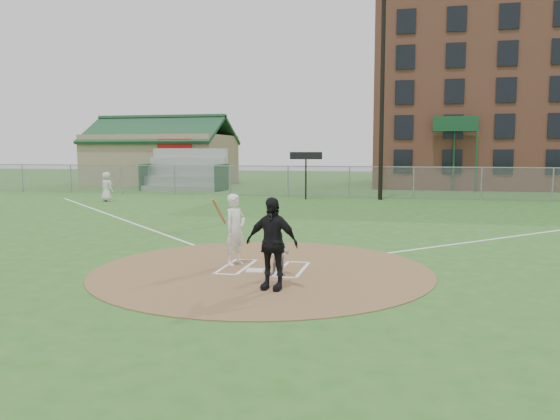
% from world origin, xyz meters
% --- Properties ---
extents(ground, '(140.00, 140.00, 0.00)m').
position_xyz_m(ground, '(0.00, 0.00, 0.00)').
color(ground, '#2A5C1F').
rests_on(ground, ground).
extents(dirt_circle, '(8.40, 8.40, 0.02)m').
position_xyz_m(dirt_circle, '(0.00, 0.00, 0.01)').
color(dirt_circle, brown).
rests_on(dirt_circle, ground).
extents(home_plate, '(0.48, 0.48, 0.03)m').
position_xyz_m(home_plate, '(-0.12, -0.24, 0.03)').
color(home_plate, silver).
rests_on(home_plate, dirt_circle).
extents(foul_line_first, '(17.04, 17.04, 0.01)m').
position_xyz_m(foul_line_first, '(9.00, 9.00, 0.01)').
color(foul_line_first, white).
rests_on(foul_line_first, ground).
extents(foul_line_third, '(17.04, 17.04, 0.01)m').
position_xyz_m(foul_line_third, '(-9.00, 9.00, 0.01)').
color(foul_line_third, white).
rests_on(foul_line_third, ground).
extents(catcher, '(0.54, 0.43, 1.06)m').
position_xyz_m(catcher, '(0.57, -0.62, 0.55)').
color(catcher, gray).
rests_on(catcher, dirt_circle).
extents(umpire, '(1.21, 0.63, 1.97)m').
position_xyz_m(umpire, '(0.69, -1.85, 1.01)').
color(umpire, black).
rests_on(umpire, dirt_circle).
extents(ondeck_player, '(0.99, 0.81, 1.74)m').
position_xyz_m(ondeck_player, '(-13.78, 16.25, 0.87)').
color(ondeck_player, silver).
rests_on(ondeck_player, ground).
extents(batters_boxes, '(2.08, 1.88, 0.01)m').
position_xyz_m(batters_boxes, '(0.00, 0.15, 0.03)').
color(batters_boxes, white).
rests_on(batters_boxes, dirt_circle).
extents(batter_at_plate, '(0.75, 1.10, 1.84)m').
position_xyz_m(batter_at_plate, '(-0.82, 0.40, 0.94)').
color(batter_at_plate, white).
rests_on(batter_at_plate, dirt_circle).
extents(outfield_fence, '(56.08, 0.08, 2.03)m').
position_xyz_m(outfield_fence, '(0.00, 22.00, 1.02)').
color(outfield_fence, slate).
rests_on(outfield_fence, ground).
extents(bleachers, '(6.08, 3.20, 3.20)m').
position_xyz_m(bleachers, '(-13.00, 26.20, 1.59)').
color(bleachers, '#B7BABF').
rests_on(bleachers, ground).
extents(clubhouse, '(12.20, 8.71, 6.23)m').
position_xyz_m(clubhouse, '(-18.00, 32.99, 2.39)').
color(clubhouse, tan).
rests_on(clubhouse, ground).
extents(brick_warehouse, '(30.00, 17.17, 15.00)m').
position_xyz_m(brick_warehouse, '(16.00, 37.96, 7.50)').
color(brick_warehouse, '#A55D47').
rests_on(brick_warehouse, ground).
extents(light_pole, '(1.20, 0.30, 12.22)m').
position_xyz_m(light_pole, '(2.00, 21.00, 6.61)').
color(light_pole, black).
rests_on(light_pole, ground).
extents(scoreboard_sign, '(2.00, 0.10, 2.93)m').
position_xyz_m(scoreboard_sign, '(-2.50, 20.20, 2.39)').
color(scoreboard_sign, black).
rests_on(scoreboard_sign, ground).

